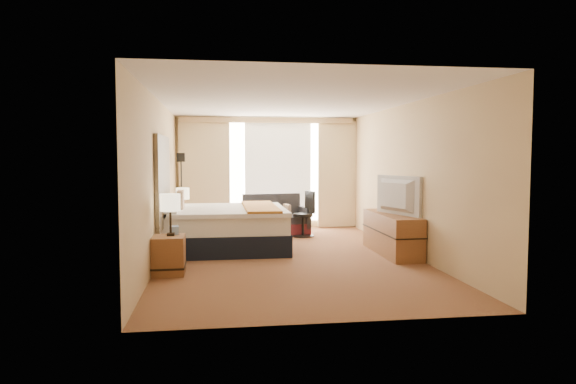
{
  "coord_description": "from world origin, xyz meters",
  "views": [
    {
      "loc": [
        -1.18,
        -8.49,
        1.69
      ],
      "look_at": [
        0.06,
        0.4,
        1.07
      ],
      "focal_mm": 32.0,
      "sensor_mm": 36.0,
      "label": 1
    }
  ],
  "objects": [
    {
      "name": "floor_lamp",
      "position": [
        -1.9,
        2.3,
        1.24
      ],
      "size": [
        0.22,
        0.22,
        1.76
      ],
      "color": "black",
      "rests_on": "floor"
    },
    {
      "name": "window",
      "position": [
        0.25,
        3.47,
        1.32
      ],
      "size": [
        2.3,
        0.02,
        2.3
      ],
      "primitive_type": "cube",
      "color": "white",
      "rests_on": "wall_back"
    },
    {
      "name": "lamp_right",
      "position": [
        -1.83,
        1.5,
        0.97
      ],
      "size": [
        0.25,
        0.25,
        0.54
      ],
      "color": "black",
      "rests_on": "nightstand_right"
    },
    {
      "name": "nightstand_right",
      "position": [
        -1.87,
        1.45,
        0.28
      ],
      "size": [
        0.45,
        0.52,
        0.55
      ],
      "primitive_type": "cube",
      "color": "#975F36",
      "rests_on": "floor"
    },
    {
      "name": "wall_front",
      "position": [
        0.0,
        -3.5,
        1.3
      ],
      "size": [
        4.2,
        0.02,
        2.6
      ],
      "primitive_type": "cube",
      "color": "tan",
      "rests_on": "ground"
    },
    {
      "name": "wall_right",
      "position": [
        2.1,
        0.0,
        1.3
      ],
      "size": [
        0.02,
        7.0,
        2.6
      ],
      "primitive_type": "cube",
      "color": "tan",
      "rests_on": "ground"
    },
    {
      "name": "telephone",
      "position": [
        -1.78,
        1.5,
        0.58
      ],
      "size": [
        0.19,
        0.17,
        0.06
      ],
      "primitive_type": "cube",
      "rotation": [
        0.0,
        0.0,
        -0.25
      ],
      "color": "black",
      "rests_on": "nightstand_right"
    },
    {
      "name": "floor",
      "position": [
        0.0,
        0.0,
        0.0
      ],
      "size": [
        4.2,
        7.0,
        0.02
      ],
      "primitive_type": "cube",
      "color": "#5C211A",
      "rests_on": "ground"
    },
    {
      "name": "wall_left",
      "position": [
        -2.1,
        0.0,
        1.3
      ],
      "size": [
        0.02,
        7.0,
        2.6
      ],
      "primitive_type": "cube",
      "color": "tan",
      "rests_on": "ground"
    },
    {
      "name": "lamp_left",
      "position": [
        -1.84,
        -1.02,
        1.02
      ],
      "size": [
        0.29,
        0.29,
        0.6
      ],
      "color": "black",
      "rests_on": "nightstand_left"
    },
    {
      "name": "television",
      "position": [
        1.78,
        -0.16,
        1.03
      ],
      "size": [
        0.49,
        1.14,
        0.66
      ],
      "primitive_type": "imported",
      "rotation": [
        0.0,
        0.0,
        1.87
      ],
      "color": "black",
      "rests_on": "media_dresser"
    },
    {
      "name": "tissue_box",
      "position": [
        -1.81,
        -0.88,
        0.61
      ],
      "size": [
        0.15,
        0.15,
        0.12
      ],
      "primitive_type": "cube",
      "rotation": [
        0.0,
        0.0,
        0.12
      ],
      "color": "#85A1CE",
      "rests_on": "nightstand_left"
    },
    {
      "name": "bed",
      "position": [
        -1.06,
        0.85,
        0.4
      ],
      "size": [
        2.22,
        2.03,
        1.08
      ],
      "color": "black",
      "rests_on": "floor"
    },
    {
      "name": "nightstand_left",
      "position": [
        -1.87,
        -1.05,
        0.28
      ],
      "size": [
        0.45,
        0.52,
        0.55
      ],
      "primitive_type": "cube",
      "color": "#975F36",
      "rests_on": "floor"
    },
    {
      "name": "desk_chair",
      "position": [
        0.67,
        2.12,
        0.43
      ],
      "size": [
        0.47,
        0.47,
        0.96
      ],
      "rotation": [
        0.0,
        0.0,
        0.33
      ],
      "color": "black",
      "rests_on": "floor"
    },
    {
      "name": "headboard",
      "position": [
        -2.06,
        0.2,
        1.28
      ],
      "size": [
        0.06,
        1.85,
        1.5
      ],
      "primitive_type": "cube",
      "color": "black",
      "rests_on": "wall_left"
    },
    {
      "name": "media_dresser",
      "position": [
        1.83,
        0.0,
        0.35
      ],
      "size": [
        0.5,
        1.8,
        0.7
      ],
      "primitive_type": "cube",
      "color": "#975F36",
      "rests_on": "floor"
    },
    {
      "name": "loveseat",
      "position": [
        0.07,
        2.49,
        0.29
      ],
      "size": [
        1.49,
        0.96,
        0.87
      ],
      "rotation": [
        0.0,
        0.0,
        0.17
      ],
      "color": "maroon",
      "rests_on": "floor"
    },
    {
      "name": "ceiling",
      "position": [
        0.0,
        0.0,
        2.6
      ],
      "size": [
        4.2,
        7.0,
        0.02
      ],
      "primitive_type": "cube",
      "color": "silver",
      "rests_on": "wall_back"
    },
    {
      "name": "wall_back",
      "position": [
        0.0,
        3.5,
        1.3
      ],
      "size": [
        4.2,
        0.02,
        2.6
      ],
      "primitive_type": "cube",
      "color": "tan",
      "rests_on": "ground"
    },
    {
      "name": "curtains",
      "position": [
        -0.0,
        3.39,
        1.41
      ],
      "size": [
        4.12,
        0.19,
        2.56
      ],
      "color": "beige",
      "rests_on": "floor"
    }
  ]
}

